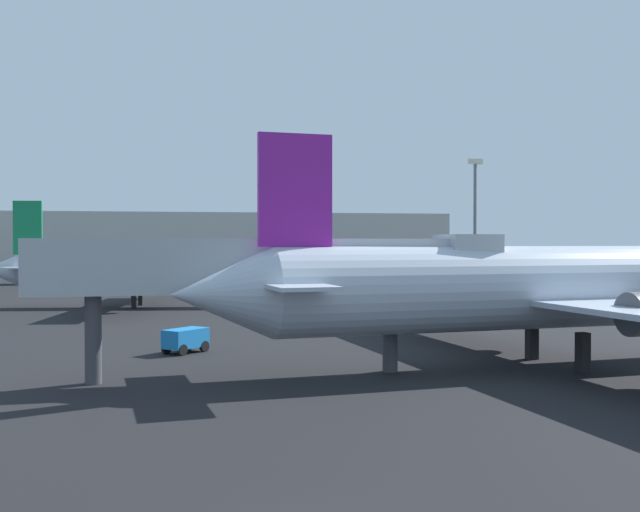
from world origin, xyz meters
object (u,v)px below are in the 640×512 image
Objects in this scene: airplane_at_gate at (579,287)px; jet_bridge at (294,268)px; airplane_far_left at (564,268)px; airplane_distant at (147,270)px; baggage_cart at (186,339)px; light_mast_right at (475,212)px.

jet_bridge is (-14.18, -0.64, 1.04)m from airplane_at_gate.
jet_bridge is (-37.79, -45.88, 1.84)m from airplane_far_left.
airplane_far_left reaches higher than jet_bridge.
airplane_at_gate is at bearing -51.22° from airplane_distant.
jet_bridge is 10.04m from baggage_cart.
jet_bridge reaches higher than baggage_cart.
airplane_at_gate is 15.35× the size of baggage_cart.
airplane_at_gate is 43.07m from airplane_distant.
baggage_cart is (3.56, -29.52, -2.65)m from airplane_distant.
airplane_distant is at bearing -140.51° from light_mast_right.
airplane_at_gate is at bearing -108.33° from light_mast_right.
light_mast_right reaches higher than jet_bridge.
airplane_distant is at bearing 99.98° from jet_bridge.
light_mast_right reaches higher than airplane_far_left.
light_mast_right is at bearing -84.79° from airplane_far_left.
airplane_at_gate is at bearing -66.54° from baggage_cart.
jet_bridge is (8.38, -37.33, 1.43)m from airplane_distant.
airplane_distant is (-22.56, 36.69, -0.38)m from airplane_at_gate.
jet_bridge is at bearing 58.67° from airplane_far_left.
baggage_cart is (-42.61, -38.07, -2.23)m from airplane_far_left.
airplane_at_gate reaches higher than airplane_far_left.
light_mast_right is (39.37, 76.68, 5.87)m from jet_bridge.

